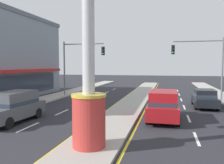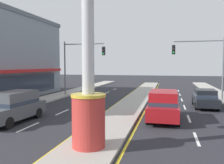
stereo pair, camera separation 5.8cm
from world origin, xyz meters
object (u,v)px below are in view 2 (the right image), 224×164
object	(u,v)px
sedan_near_right_lane	(205,98)
suv_near_left_lane	(163,105)
district_sign	(88,57)
traffic_light_left_side	(79,59)
suv_mid_left_lane	(13,106)
traffic_light_right_side	(204,58)

from	to	relation	value
sedan_near_right_lane	suv_near_left_lane	bearing A→B (deg)	-121.12
district_sign	sedan_near_right_lane	xyz separation A→B (m)	(6.22, 11.69, -3.08)
traffic_light_left_side	suv_near_left_lane	size ratio (longest dim) A/B	1.34
traffic_light_left_side	suv_near_left_lane	bearing A→B (deg)	-44.52
district_sign	traffic_light_left_side	bearing A→B (deg)	112.78
suv_near_left_lane	suv_mid_left_lane	size ratio (longest dim) A/B	0.99
traffic_light_left_side	traffic_light_right_side	xyz separation A→B (m)	(13.01, -0.30, 0.00)
district_sign	suv_mid_left_lane	world-z (taller)	district_sign
sedan_near_right_lane	suv_near_left_lane	distance (m)	6.39
suv_mid_left_lane	traffic_light_right_side	bearing A→B (deg)	42.49
sedan_near_right_lane	suv_mid_left_lane	bearing A→B (deg)	-146.73
district_sign	suv_mid_left_lane	bearing A→B (deg)	150.39
traffic_light_right_side	sedan_near_right_lane	xyz separation A→B (m)	(-0.29, -3.49, -3.46)
district_sign	traffic_light_right_side	xyz separation A→B (m)	(6.50, 15.18, 0.38)
traffic_light_left_side	traffic_light_right_side	distance (m)	13.01
traffic_light_right_side	suv_mid_left_lane	xyz separation A→B (m)	(-12.72, -11.65, -3.26)
sedan_near_right_lane	suv_mid_left_lane	distance (m)	14.87
district_sign	traffic_light_left_side	size ratio (longest dim) A/B	1.31
suv_mid_left_lane	suv_near_left_lane	bearing A→B (deg)	16.41
district_sign	sedan_near_right_lane	world-z (taller)	district_sign
district_sign	suv_near_left_lane	bearing A→B (deg)	64.88
suv_near_left_lane	district_sign	bearing A→B (deg)	-115.12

